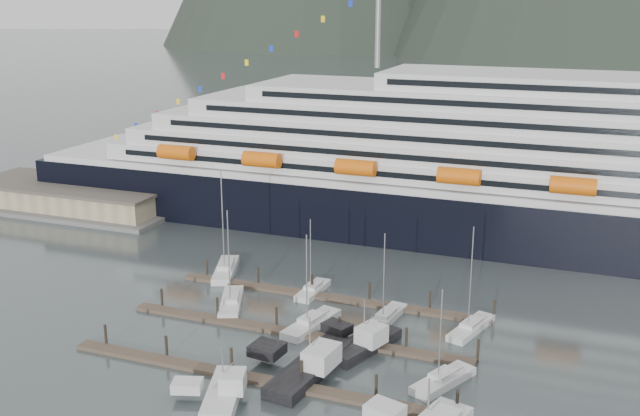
{
  "coord_description": "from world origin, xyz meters",
  "views": [
    {
      "loc": [
        30.98,
        -80.3,
        43.26
      ],
      "look_at": [
        -8.65,
        22.0,
        12.02
      ],
      "focal_mm": 42.0,
      "sensor_mm": 36.0,
      "label": 1
    }
  ],
  "objects_px": {
    "sailboat_f": "(313,291)",
    "sailboat_h": "(443,381)",
    "sailboat_e": "(226,270)",
    "trawler_b": "(223,392)",
    "sailboat_c": "(311,324)",
    "trawler_c": "(309,366)",
    "sailboat_d": "(386,318)",
    "cruise_ship": "(595,182)",
    "sailboat_b": "(231,303)",
    "trawler_e": "(363,342)",
    "sailboat_g": "(471,328)",
    "warehouse": "(73,199)"
  },
  "relations": [
    {
      "from": "sailboat_f",
      "to": "trawler_c",
      "type": "relative_size",
      "value": 0.77
    },
    {
      "from": "sailboat_f",
      "to": "sailboat_g",
      "type": "relative_size",
      "value": 0.81
    },
    {
      "from": "sailboat_f",
      "to": "sailboat_h",
      "type": "xyz_separation_m",
      "value": [
        24.2,
        -20.16,
        0.01
      ]
    },
    {
      "from": "cruise_ship",
      "to": "sailboat_f",
      "type": "xyz_separation_m",
      "value": [
        -37.98,
        -37.73,
        -11.63
      ]
    },
    {
      "from": "trawler_c",
      "to": "cruise_ship",
      "type": "bearing_deg",
      "value": -19.06
    },
    {
      "from": "sailboat_b",
      "to": "sailboat_f",
      "type": "xyz_separation_m",
      "value": [
        9.24,
        8.74,
        -0.03
      ]
    },
    {
      "from": "trawler_c",
      "to": "sailboat_b",
      "type": "bearing_deg",
      "value": 57.47
    },
    {
      "from": "sailboat_g",
      "to": "trawler_c",
      "type": "bearing_deg",
      "value": 155.26
    },
    {
      "from": "cruise_ship",
      "to": "trawler_e",
      "type": "bearing_deg",
      "value": -115.51
    },
    {
      "from": "sailboat_d",
      "to": "trawler_e",
      "type": "xyz_separation_m",
      "value": [
        -0.27,
        -9.28,
        0.54
      ]
    },
    {
      "from": "sailboat_c",
      "to": "sailboat_e",
      "type": "height_order",
      "value": "sailboat_e"
    },
    {
      "from": "sailboat_c",
      "to": "sailboat_e",
      "type": "relative_size",
      "value": 0.79
    },
    {
      "from": "warehouse",
      "to": "trawler_e",
      "type": "height_order",
      "value": "trawler_e"
    },
    {
      "from": "cruise_ship",
      "to": "trawler_c",
      "type": "distance_m",
      "value": 68.6
    },
    {
      "from": "sailboat_f",
      "to": "trawler_e",
      "type": "relative_size",
      "value": 1.01
    },
    {
      "from": "sailboat_c",
      "to": "sailboat_f",
      "type": "relative_size",
      "value": 1.14
    },
    {
      "from": "sailboat_e",
      "to": "sailboat_f",
      "type": "distance_m",
      "value": 16.54
    },
    {
      "from": "sailboat_b",
      "to": "trawler_c",
      "type": "xyz_separation_m",
      "value": [
        17.97,
        -14.58,
        0.54
      ]
    },
    {
      "from": "sailboat_b",
      "to": "sailboat_d",
      "type": "relative_size",
      "value": 1.14
    },
    {
      "from": "cruise_ship",
      "to": "trawler_b",
      "type": "distance_m",
      "value": 79.45
    },
    {
      "from": "trawler_e",
      "to": "trawler_b",
      "type": "bearing_deg",
      "value": 167.06
    },
    {
      "from": "cruise_ship",
      "to": "sailboat_c",
      "type": "distance_m",
      "value": 60.64
    },
    {
      "from": "sailboat_f",
      "to": "trawler_c",
      "type": "distance_m",
      "value": 24.92
    },
    {
      "from": "sailboat_g",
      "to": "trawler_e",
      "type": "height_order",
      "value": "sailboat_g"
    },
    {
      "from": "sailboat_b",
      "to": "sailboat_g",
      "type": "distance_m",
      "value": 34.13
    },
    {
      "from": "sailboat_d",
      "to": "sailboat_g",
      "type": "xyz_separation_m",
      "value": [
        11.55,
        1.06,
        0.02
      ]
    },
    {
      "from": "sailboat_e",
      "to": "sailboat_h",
      "type": "height_order",
      "value": "sailboat_e"
    },
    {
      "from": "sailboat_c",
      "to": "sailboat_h",
      "type": "bearing_deg",
      "value": -101.41
    },
    {
      "from": "sailboat_c",
      "to": "sailboat_g",
      "type": "height_order",
      "value": "sailboat_g"
    },
    {
      "from": "trawler_e",
      "to": "sailboat_e",
      "type": "bearing_deg",
      "value": 77.65
    },
    {
      "from": "sailboat_b",
      "to": "trawler_b",
      "type": "bearing_deg",
      "value": -176.81
    },
    {
      "from": "warehouse",
      "to": "cruise_ship",
      "type": "bearing_deg",
      "value": 7.23
    },
    {
      "from": "sailboat_b",
      "to": "sailboat_c",
      "type": "relative_size",
      "value": 1.09
    },
    {
      "from": "cruise_ship",
      "to": "sailboat_e",
      "type": "distance_m",
      "value": 65.59
    },
    {
      "from": "sailboat_c",
      "to": "sailboat_h",
      "type": "xyz_separation_m",
      "value": [
        19.89,
        -8.81,
        -0.02
      ]
    },
    {
      "from": "sailboat_e",
      "to": "trawler_b",
      "type": "bearing_deg",
      "value": -172.23
    },
    {
      "from": "warehouse",
      "to": "sailboat_c",
      "type": "distance_m",
      "value": 77.33
    },
    {
      "from": "sailboat_c",
      "to": "sailboat_h",
      "type": "distance_m",
      "value": 21.76
    },
    {
      "from": "sailboat_h",
      "to": "trawler_b",
      "type": "relative_size",
      "value": 1.11
    },
    {
      "from": "trawler_e",
      "to": "sailboat_d",
      "type": "bearing_deg",
      "value": 17.36
    },
    {
      "from": "trawler_b",
      "to": "sailboat_c",
      "type": "bearing_deg",
      "value": -24.38
    },
    {
      "from": "sailboat_c",
      "to": "trawler_e",
      "type": "height_order",
      "value": "sailboat_c"
    },
    {
      "from": "cruise_ship",
      "to": "sailboat_e",
      "type": "bearing_deg",
      "value": -147.22
    },
    {
      "from": "sailboat_e",
      "to": "sailboat_h",
      "type": "xyz_separation_m",
      "value": [
        40.5,
        -22.94,
        -0.05
      ]
    },
    {
      "from": "sailboat_h",
      "to": "trawler_e",
      "type": "distance_m",
      "value": 12.5
    },
    {
      "from": "sailboat_d",
      "to": "cruise_ship",
      "type": "bearing_deg",
      "value": -22.8
    },
    {
      "from": "sailboat_h",
      "to": "trawler_c",
      "type": "height_order",
      "value": "sailboat_h"
    },
    {
      "from": "cruise_ship",
      "to": "sailboat_d",
      "type": "height_order",
      "value": "cruise_ship"
    },
    {
      "from": "sailboat_g",
      "to": "sailboat_b",
      "type": "bearing_deg",
      "value": 112.58
    },
    {
      "from": "sailboat_g",
      "to": "sailboat_h",
      "type": "relative_size",
      "value": 1.22
    }
  ]
}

